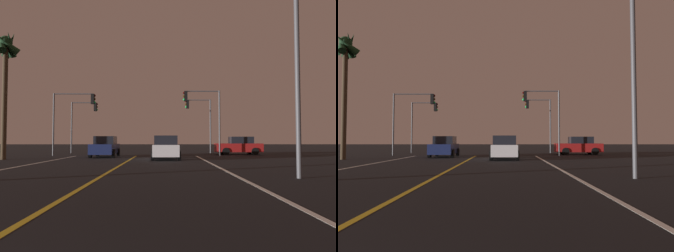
{
  "view_description": "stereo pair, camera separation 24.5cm",
  "coord_description": "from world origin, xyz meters",
  "views": [
    {
      "loc": [
        2.4,
        -0.44,
        1.4
      ],
      "look_at": [
        2.69,
        21.89,
        2.38
      ],
      "focal_mm": 33.91,
      "sensor_mm": 36.0,
      "label": 1
    },
    {
      "loc": [
        2.64,
        -0.44,
        1.4
      ],
      "look_at": [
        2.69,
        21.89,
        2.38
      ],
      "focal_mm": 33.91,
      "sensor_mm": 36.0,
      "label": 2
    }
  ],
  "objects": [
    {
      "name": "traffic_light_far_right",
      "position": [
        6.11,
        33.13,
        4.19
      ],
      "size": [
        2.75,
        0.36,
        5.69
      ],
      "rotation": [
        0.0,
        0.0,
        3.14
      ],
      "color": "#4C4C51",
      "rests_on": "ground"
    },
    {
      "name": "lane_center_divider",
      "position": [
        0.0,
        10.56,
        0.0
      ],
      "size": [
        0.16,
        33.13,
        0.01
      ],
      "primitive_type": "cube",
      "color": "gold",
      "rests_on": "ground"
    },
    {
      "name": "traffic_light_far_left",
      "position": [
        -6.05,
        33.13,
        3.99
      ],
      "size": [
        2.82,
        0.36,
        5.39
      ],
      "color": "#4C4C51",
      "rests_on": "ground"
    },
    {
      "name": "street_lamp_right_near",
      "position": [
        6.84,
        11.09,
        4.94
      ],
      "size": [
        2.15,
        0.44,
        7.74
      ],
      "rotation": [
        0.0,
        0.0,
        3.14
      ],
      "color": "#4C4C51",
      "rests_on": "ground"
    },
    {
      "name": "palm_tree_left_mid",
      "position": [
        -8.92,
        22.14,
        7.32
      ],
      "size": [
        2.01,
        1.86,
        9.2
      ],
      "color": "#473826",
      "rests_on": "ground"
    },
    {
      "name": "traffic_light_near_right",
      "position": [
        5.83,
        27.63,
        4.29
      ],
      "size": [
        3.33,
        0.36,
        5.79
      ],
      "rotation": [
        0.0,
        0.0,
        3.14
      ],
      "color": "#4C4C51",
      "rests_on": "ground"
    },
    {
      "name": "lane_edge_right",
      "position": [
        5.21,
        10.56,
        0.0
      ],
      "size": [
        0.16,
        33.13,
        0.01
      ],
      "primitive_type": "cube",
      "color": "silver",
      "rests_on": "ground"
    },
    {
      "name": "car_oncoming",
      "position": [
        -2.45,
        25.84,
        0.82
      ],
      "size": [
        2.02,
        4.3,
        1.7
      ],
      "rotation": [
        0.0,
        0.0,
        -1.57
      ],
      "color": "black",
      "rests_on": "ground"
    },
    {
      "name": "car_ahead_far",
      "position": [
        2.53,
        22.47,
        0.82
      ],
      "size": [
        2.02,
        4.3,
        1.7
      ],
      "rotation": [
        0.0,
        0.0,
        1.57
      ],
      "color": "black",
      "rests_on": "ground"
    },
    {
      "name": "car_crossing_side",
      "position": [
        9.53,
        29.59,
        0.82
      ],
      "size": [
        4.3,
        2.02,
        1.7
      ],
      "rotation": [
        0.0,
        0.0,
        3.14
      ],
      "color": "black",
      "rests_on": "ground"
    },
    {
      "name": "traffic_light_near_left",
      "position": [
        -5.58,
        27.63,
        4.13
      ],
      "size": [
        3.77,
        0.36,
        5.53
      ],
      "color": "#4C4C51",
      "rests_on": "ground"
    }
  ]
}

